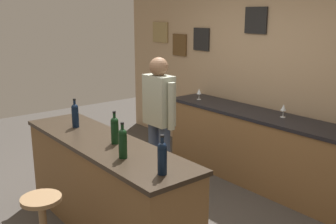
{
  "coord_description": "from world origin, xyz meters",
  "views": [
    {
      "loc": [
        3.09,
        -2.12,
        2.09
      ],
      "look_at": [
        -0.09,
        0.45,
        1.05
      ],
      "focal_mm": 41.88,
      "sensor_mm": 36.0,
      "label": 1
    }
  ],
  "objects_px": {
    "wine_bottle_d": "(162,157)",
    "wine_bottle_a": "(75,115)",
    "wine_glass_a": "(199,92)",
    "wine_glass_b": "(283,108)",
    "bar_stool": "(43,222)",
    "wine_bottle_b": "(115,129)",
    "bartender": "(159,118)",
    "wine_bottle_c": "(123,142)"
  },
  "relations": [
    {
      "from": "wine_bottle_d",
      "to": "wine_bottle_a",
      "type": "bearing_deg",
      "value": 178.0
    },
    {
      "from": "wine_glass_a",
      "to": "wine_glass_b",
      "type": "bearing_deg",
      "value": 4.39
    },
    {
      "from": "wine_bottle_d",
      "to": "wine_glass_a",
      "type": "distance_m",
      "value": 2.72
    },
    {
      "from": "bar_stool",
      "to": "wine_bottle_a",
      "type": "bearing_deg",
      "value": 139.59
    },
    {
      "from": "wine_bottle_b",
      "to": "wine_glass_b",
      "type": "xyz_separation_m",
      "value": [
        0.37,
        2.06,
        -0.05
      ]
    },
    {
      "from": "bar_stool",
      "to": "wine_bottle_a",
      "type": "distance_m",
      "value": 1.28
    },
    {
      "from": "bartender",
      "to": "wine_bottle_a",
      "type": "height_order",
      "value": "bartender"
    },
    {
      "from": "bartender",
      "to": "wine_bottle_d",
      "type": "relative_size",
      "value": 5.29
    },
    {
      "from": "bartender",
      "to": "bar_stool",
      "type": "distance_m",
      "value": 1.77
    },
    {
      "from": "wine_bottle_a",
      "to": "wine_glass_b",
      "type": "bearing_deg",
      "value": 62.67
    },
    {
      "from": "wine_bottle_b",
      "to": "wine_glass_b",
      "type": "bearing_deg",
      "value": 79.85
    },
    {
      "from": "wine_bottle_b",
      "to": "wine_bottle_d",
      "type": "relative_size",
      "value": 1.0
    },
    {
      "from": "wine_bottle_b",
      "to": "bar_stool",
      "type": "bearing_deg",
      "value": -79.28
    },
    {
      "from": "wine_glass_b",
      "to": "wine_bottle_d",
      "type": "bearing_deg",
      "value": -77.94
    },
    {
      "from": "bartender",
      "to": "bar_stool",
      "type": "height_order",
      "value": "bartender"
    },
    {
      "from": "bar_stool",
      "to": "wine_glass_a",
      "type": "bearing_deg",
      "value": 111.96
    },
    {
      "from": "wine_bottle_d",
      "to": "wine_bottle_b",
      "type": "bearing_deg",
      "value": 173.28
    },
    {
      "from": "wine_bottle_c",
      "to": "wine_bottle_d",
      "type": "bearing_deg",
      "value": 5.33
    },
    {
      "from": "wine_bottle_c",
      "to": "wine_bottle_d",
      "type": "xyz_separation_m",
      "value": [
        0.47,
        0.04,
        0.0
      ]
    },
    {
      "from": "wine_glass_a",
      "to": "wine_bottle_d",
      "type": "bearing_deg",
      "value": -49.02
    },
    {
      "from": "wine_bottle_c",
      "to": "wine_glass_a",
      "type": "relative_size",
      "value": 1.97
    },
    {
      "from": "wine_bottle_b",
      "to": "wine_bottle_d",
      "type": "distance_m",
      "value": 0.84
    },
    {
      "from": "wine_glass_b",
      "to": "wine_bottle_c",
      "type": "bearing_deg",
      "value": -90.27
    },
    {
      "from": "wine_bottle_c",
      "to": "wine_glass_b",
      "type": "height_order",
      "value": "wine_bottle_c"
    },
    {
      "from": "wine_bottle_a",
      "to": "wine_bottle_d",
      "type": "xyz_separation_m",
      "value": [
        1.55,
        -0.05,
        0.0
      ]
    },
    {
      "from": "wine_bottle_b",
      "to": "wine_glass_a",
      "type": "xyz_separation_m",
      "value": [
        -0.96,
        1.96,
        -0.05
      ]
    },
    {
      "from": "wine_bottle_b",
      "to": "wine_bottle_c",
      "type": "relative_size",
      "value": 1.0
    },
    {
      "from": "bartender",
      "to": "wine_bottle_a",
      "type": "relative_size",
      "value": 5.29
    },
    {
      "from": "bar_stool",
      "to": "wine_glass_a",
      "type": "height_order",
      "value": "wine_glass_a"
    },
    {
      "from": "wine_bottle_c",
      "to": "wine_glass_b",
      "type": "bearing_deg",
      "value": 89.73
    },
    {
      "from": "wine_glass_a",
      "to": "wine_glass_b",
      "type": "relative_size",
      "value": 1.0
    },
    {
      "from": "wine_bottle_b",
      "to": "wine_bottle_c",
      "type": "distance_m",
      "value": 0.39
    },
    {
      "from": "bartender",
      "to": "bar_stool",
      "type": "bearing_deg",
      "value": -70.65
    },
    {
      "from": "wine_bottle_d",
      "to": "wine_glass_a",
      "type": "bearing_deg",
      "value": 130.98
    },
    {
      "from": "bar_stool",
      "to": "wine_bottle_a",
      "type": "xyz_separation_m",
      "value": [
        -0.87,
        0.74,
        0.6
      ]
    },
    {
      "from": "bar_stool",
      "to": "wine_bottle_b",
      "type": "relative_size",
      "value": 2.22
    },
    {
      "from": "wine_bottle_b",
      "to": "wine_glass_a",
      "type": "height_order",
      "value": "wine_bottle_b"
    },
    {
      "from": "bartender",
      "to": "wine_glass_a",
      "type": "distance_m",
      "value": 1.25
    },
    {
      "from": "wine_glass_a",
      "to": "bar_stool",
      "type": "bearing_deg",
      "value": -68.04
    },
    {
      "from": "wine_bottle_a",
      "to": "wine_bottle_b",
      "type": "xyz_separation_m",
      "value": [
        0.72,
        0.04,
        0.0
      ]
    },
    {
      "from": "bar_stool",
      "to": "wine_bottle_a",
      "type": "relative_size",
      "value": 2.22
    },
    {
      "from": "wine_bottle_a",
      "to": "wine_glass_b",
      "type": "xyz_separation_m",
      "value": [
        1.09,
        2.1,
        -0.05
      ]
    }
  ]
}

